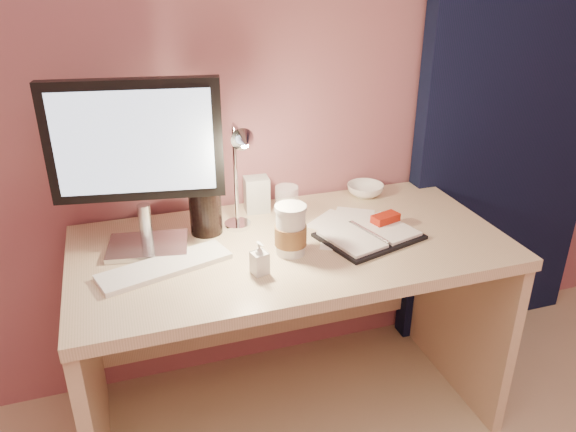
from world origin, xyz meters
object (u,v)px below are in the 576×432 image
object	(u,v)px
monitor	(137,152)
lotion_bottle	(260,258)
desk	(285,289)
coffee_cup	(291,231)
desk_lamp	(243,170)
planner	(371,234)
product_box	(257,194)
keyboard	(165,266)
bowl	(365,190)
dark_jar	(206,212)
clear_cup	(287,206)

from	to	relation	value
monitor	lotion_bottle	size ratio (longest dim) A/B	5.31
desk	coffee_cup	distance (m)	0.33
desk	desk_lamp	size ratio (longest dim) A/B	3.62
planner	product_box	distance (m)	0.44
keyboard	planner	bearing A→B (deg)	-16.56
product_box	coffee_cup	bearing A→B (deg)	-83.47
desk	desk_lamp	distance (m)	0.49
bowl	desk_lamp	world-z (taller)	desk_lamp
bowl	dark_jar	xyz separation A→B (m)	(-0.64, -0.12, 0.05)
planner	coffee_cup	xyz separation A→B (m)	(-0.29, -0.02, 0.06)
coffee_cup	desk_lamp	xyz separation A→B (m)	(-0.11, 0.13, 0.17)
planner	product_box	xyz separation A→B (m)	(-0.30, 0.32, 0.05)
coffee_cup	monitor	bearing A→B (deg)	158.62
planner	keyboard	bearing A→B (deg)	163.95
lotion_bottle	desk	bearing A→B (deg)	56.94
keyboard	bowl	bearing A→B (deg)	5.57
monitor	desk_lamp	distance (m)	0.32
coffee_cup	planner	bearing A→B (deg)	4.14
keyboard	lotion_bottle	xyz separation A→B (m)	(0.26, -0.11, 0.04)
desk_lamp	dark_jar	bearing A→B (deg)	141.79
desk	planner	distance (m)	0.37
coffee_cup	product_box	bearing A→B (deg)	92.88
monitor	keyboard	size ratio (longest dim) A/B	1.36
coffee_cup	bowl	xyz separation A→B (m)	(0.42, 0.35, -0.05)
clear_cup	product_box	xyz separation A→B (m)	(-0.07, 0.14, -0.00)
keyboard	product_box	world-z (taller)	product_box
dark_jar	keyboard	bearing A→B (deg)	-128.95
monitor	desk_lamp	bearing A→B (deg)	3.77
keyboard	clear_cup	distance (m)	0.48
desk	desk_lamp	world-z (taller)	desk_lamp
lotion_bottle	clear_cup	bearing A→B (deg)	58.61
desk_lamp	monitor	bearing A→B (deg)	175.50
bowl	dark_jar	distance (m)	0.66
planner	product_box	bearing A→B (deg)	117.77
product_box	keyboard	bearing A→B (deg)	-135.80
desk	dark_jar	world-z (taller)	dark_jar
keyboard	lotion_bottle	bearing A→B (deg)	-39.28
keyboard	desk_lamp	distance (m)	0.38
keyboard	coffee_cup	distance (m)	0.39
monitor	planner	distance (m)	0.79
monitor	coffee_cup	distance (m)	0.52
keyboard	bowl	world-z (taller)	bowl
product_box	desk_lamp	world-z (taller)	desk_lamp
coffee_cup	product_box	world-z (taller)	coffee_cup
monitor	dark_jar	xyz separation A→B (m)	(0.20, 0.06, -0.25)
lotion_bottle	coffee_cup	bearing A→B (deg)	35.35
lotion_bottle	dark_jar	distance (m)	0.33
bowl	keyboard	bearing A→B (deg)	-158.01
clear_cup	lotion_bottle	bearing A→B (deg)	-121.39
keyboard	lotion_bottle	world-z (taller)	lotion_bottle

